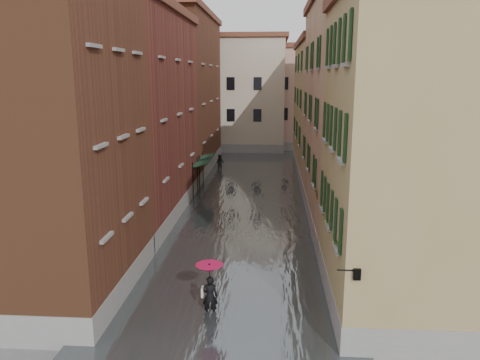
% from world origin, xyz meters
% --- Properties ---
extents(ground, '(120.00, 120.00, 0.00)m').
position_xyz_m(ground, '(0.00, 0.00, 0.00)').
color(ground, '#505153').
rests_on(ground, ground).
extents(floodwater, '(10.00, 60.00, 0.20)m').
position_xyz_m(floodwater, '(0.00, 13.00, 0.10)').
color(floodwater, '#4F5658').
rests_on(floodwater, ground).
extents(building_left_near, '(6.00, 8.00, 13.00)m').
position_xyz_m(building_left_near, '(-7.00, -2.00, 6.50)').
color(building_left_near, brown).
rests_on(building_left_near, ground).
extents(building_left_mid, '(6.00, 14.00, 12.50)m').
position_xyz_m(building_left_mid, '(-7.00, 9.00, 6.25)').
color(building_left_mid, brown).
rests_on(building_left_mid, ground).
extents(building_left_far, '(6.00, 16.00, 14.00)m').
position_xyz_m(building_left_far, '(-7.00, 24.00, 7.00)').
color(building_left_far, brown).
rests_on(building_left_far, ground).
extents(building_right_near, '(6.00, 8.00, 11.50)m').
position_xyz_m(building_right_near, '(7.00, -2.00, 5.75)').
color(building_right_near, olive).
rests_on(building_right_near, ground).
extents(building_right_mid, '(6.00, 14.00, 13.00)m').
position_xyz_m(building_right_mid, '(7.00, 9.00, 6.50)').
color(building_right_mid, tan).
rests_on(building_right_mid, ground).
extents(building_right_far, '(6.00, 16.00, 11.50)m').
position_xyz_m(building_right_far, '(7.00, 24.00, 5.75)').
color(building_right_far, olive).
rests_on(building_right_far, ground).
extents(building_end_cream, '(12.00, 9.00, 13.00)m').
position_xyz_m(building_end_cream, '(-3.00, 38.00, 6.50)').
color(building_end_cream, '#BDB396').
rests_on(building_end_cream, ground).
extents(building_end_pink, '(10.00, 9.00, 12.00)m').
position_xyz_m(building_end_pink, '(6.00, 40.00, 6.00)').
color(building_end_pink, tan).
rests_on(building_end_pink, ground).
extents(awning_near, '(1.09, 3.08, 2.80)m').
position_xyz_m(awning_near, '(-3.49, 14.70, 2.47)').
color(awning_near, '#173422').
rests_on(awning_near, ground).
extents(awning_far, '(1.09, 3.00, 2.80)m').
position_xyz_m(awning_far, '(-3.49, 16.68, 2.47)').
color(awning_far, '#173422').
rests_on(awning_far, ground).
extents(wall_lantern, '(0.71, 0.22, 0.35)m').
position_xyz_m(wall_lantern, '(4.33, -6.00, 3.01)').
color(wall_lantern, black).
rests_on(wall_lantern, ground).
extents(window_planters, '(0.59, 10.48, 0.84)m').
position_xyz_m(window_planters, '(4.12, 0.50, 3.51)').
color(window_planters, brown).
rests_on(window_planters, ground).
extents(pedestrian_main, '(1.06, 1.06, 2.06)m').
position_xyz_m(pedestrian_main, '(-0.51, -3.42, 1.32)').
color(pedestrian_main, black).
rests_on(pedestrian_main, ground).
extents(pedestrian_far, '(0.80, 0.64, 1.56)m').
position_xyz_m(pedestrian_far, '(-3.18, 23.99, 0.78)').
color(pedestrian_far, black).
rests_on(pedestrian_far, ground).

